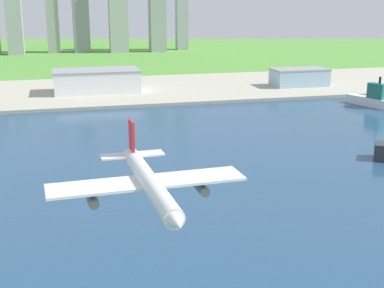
# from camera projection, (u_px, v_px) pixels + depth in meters

# --- Properties ---
(ground_plane) EXTENTS (2400.00, 2400.00, 0.00)m
(ground_plane) POSITION_uv_depth(u_px,v_px,m) (120.00, 158.00, 267.62)
(ground_plane) COLOR #519138
(water_bay) EXTENTS (840.00, 360.00, 0.15)m
(water_bay) POSITION_uv_depth(u_px,v_px,m) (138.00, 201.00, 211.52)
(water_bay) COLOR navy
(water_bay) RESTS_ON ground
(industrial_pier) EXTENTS (840.00, 140.00, 2.50)m
(industrial_pier) POSITION_uv_depth(u_px,v_px,m) (92.00, 91.00, 444.90)
(industrial_pier) COLOR #A8A693
(industrial_pier) RESTS_ON ground
(airplane_landing) EXTENTS (37.59, 39.80, 11.67)m
(airplane_landing) POSITION_uv_depth(u_px,v_px,m) (149.00, 183.00, 99.73)
(airplane_landing) COLOR silver
(ferry_boat) EXTENTS (18.35, 36.81, 22.17)m
(ferry_boat) POSITION_uv_depth(u_px,v_px,m) (371.00, 98.00, 389.85)
(ferry_boat) COLOR white
(ferry_boat) RESTS_ON water_bay
(warehouse_main) EXTENTS (68.36, 36.52, 17.87)m
(warehouse_main) POSITION_uv_depth(u_px,v_px,m) (97.00, 81.00, 434.64)
(warehouse_main) COLOR white
(warehouse_main) RESTS_ON industrial_pier
(warehouse_annex) EXTENTS (47.36, 25.53, 14.81)m
(warehouse_annex) POSITION_uv_depth(u_px,v_px,m) (299.00, 77.00, 464.42)
(warehouse_annex) COLOR #99BCD1
(warehouse_annex) RESTS_ON industrial_pier
(distant_skyline) EXTENTS (344.73, 66.39, 156.44)m
(distant_skyline) POSITION_uv_depth(u_px,v_px,m) (72.00, 9.00, 739.18)
(distant_skyline) COLOR #95959E
(distant_skyline) RESTS_ON ground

